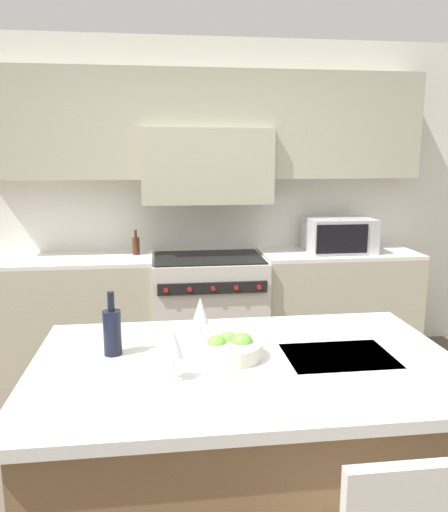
{
  "coord_description": "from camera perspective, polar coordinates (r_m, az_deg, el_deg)",
  "views": [
    {
      "loc": [
        -0.37,
        -2.11,
        1.73
      ],
      "look_at": [
        -0.02,
        0.69,
        1.17
      ],
      "focal_mm": 35.0,
      "sensor_mm": 36.0,
      "label": 1
    }
  ],
  "objects": [
    {
      "name": "wine_glass_far",
      "position": [
        2.21,
        -2.72,
        -6.42
      ],
      "size": [
        0.07,
        0.07,
        0.21
      ],
      "color": "white",
      "rests_on": "kitchen_island"
    },
    {
      "name": "wine_bottle",
      "position": [
        2.14,
        -12.65,
        -8.34
      ],
      "size": [
        0.08,
        0.08,
        0.27
      ],
      "color": "black",
      "rests_on": "kitchen_island"
    },
    {
      "name": "fruit_bowl",
      "position": [
        2.09,
        0.66,
        -10.45
      ],
      "size": [
        0.27,
        0.27,
        0.1
      ],
      "color": "silver",
      "rests_on": "kitchen_island"
    },
    {
      "name": "kitchen_island",
      "position": [
        2.29,
        2.49,
        -22.33
      ],
      "size": [
        1.73,
        1.08,
        0.92
      ],
      "color": "brown",
      "rests_on": "ground_plane"
    },
    {
      "name": "microwave",
      "position": [
        4.34,
        12.99,
        2.38
      ],
      "size": [
        0.55,
        0.43,
        0.29
      ],
      "color": "#B7B7BC",
      "rests_on": "back_counter"
    },
    {
      "name": "wine_glass_near",
      "position": [
        1.86,
        -5.81,
        -9.94
      ],
      "size": [
        0.07,
        0.07,
        0.21
      ],
      "color": "white",
      "rests_on": "kitchen_island"
    },
    {
      "name": "back_cabinetry",
      "position": [
        4.29,
        -2.18,
        9.54
      ],
      "size": [
        10.0,
        0.46,
        2.7
      ],
      "color": "silver",
      "rests_on": "ground_plane"
    },
    {
      "name": "oil_bottle_on_counter",
      "position": [
        4.16,
        -10.03,
        1.21
      ],
      "size": [
        0.06,
        0.06,
        0.2
      ],
      "color": "#422314",
      "rests_on": "back_counter"
    },
    {
      "name": "back_counter",
      "position": [
        4.24,
        -1.77,
        -6.04
      ],
      "size": [
        3.55,
        0.62,
        0.93
      ],
      "color": "#B2AD93",
      "rests_on": "ground_plane"
    },
    {
      "name": "range_stove",
      "position": [
        4.22,
        -1.74,
        -6.22
      ],
      "size": [
        0.92,
        0.7,
        0.92
      ],
      "color": "beige",
      "rests_on": "ground_plane"
    }
  ]
}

